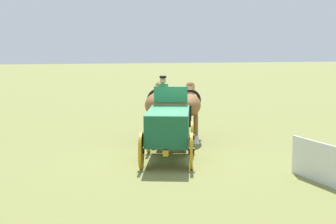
% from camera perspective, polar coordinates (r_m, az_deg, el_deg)
% --- Properties ---
extents(ground_plane, '(220.00, 220.00, 0.00)m').
position_cam_1_polar(ground_plane, '(16.48, 0.05, -5.45)').
color(ground_plane, olive).
extents(show_wagon, '(5.79, 2.80, 2.65)m').
position_cam_1_polar(show_wagon, '(16.43, 0.06, -1.56)').
color(show_wagon, '#195B38').
rests_on(show_wagon, ground).
extents(draft_horse_near, '(2.89, 1.54, 2.21)m').
position_cam_1_polar(draft_horse_near, '(20.08, -1.23, 0.71)').
color(draft_horse_near, brown).
rests_on(draft_horse_near, ground).
extents(draft_horse_off, '(3.07, 1.57, 2.20)m').
position_cam_1_polar(draft_horse_off, '(20.04, 2.49, 0.67)').
color(draft_horse_off, brown).
rests_on(draft_horse_off, ground).
extents(sponsor_banner, '(3.20, 0.29, 1.10)m').
position_cam_1_polar(sponsor_banner, '(13.96, 17.69, -5.78)').
color(sponsor_banner, silver).
rests_on(sponsor_banner, ground).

